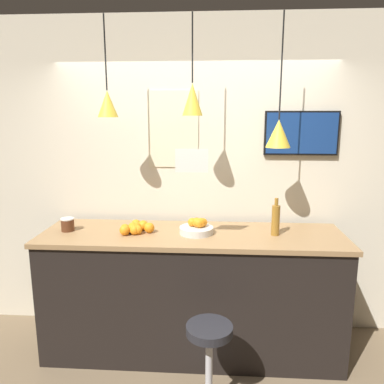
% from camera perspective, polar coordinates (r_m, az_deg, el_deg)
% --- Properties ---
extents(back_wall, '(8.00, 0.06, 2.90)m').
position_cam_1_polar(back_wall, '(3.50, 0.50, 1.99)').
color(back_wall, beige).
rests_on(back_wall, ground_plane).
extents(service_counter, '(2.52, 0.72, 1.07)m').
position_cam_1_polar(service_counter, '(3.34, 0.00, -15.05)').
color(service_counter, black).
rests_on(service_counter, ground_plane).
extents(bar_stool, '(0.39, 0.39, 0.65)m').
position_cam_1_polar(bar_stool, '(2.80, 2.62, -23.87)').
color(bar_stool, '#B7B7BC').
rests_on(bar_stool, ground_plane).
extents(fruit_bowl, '(0.28, 0.28, 0.14)m').
position_cam_1_polar(fruit_bowl, '(3.11, 0.77, -5.45)').
color(fruit_bowl, beige).
rests_on(fruit_bowl, service_counter).
extents(orange_pile, '(0.28, 0.27, 0.09)m').
position_cam_1_polar(orange_pile, '(3.17, -8.61, -5.41)').
color(orange_pile, orange).
rests_on(orange_pile, service_counter).
extents(juice_bottle, '(0.07, 0.07, 0.31)m').
position_cam_1_polar(juice_bottle, '(3.12, 12.63, -4.11)').
color(juice_bottle, olive).
rests_on(juice_bottle, service_counter).
extents(spread_jar, '(0.11, 0.11, 0.11)m').
position_cam_1_polar(spread_jar, '(3.35, -18.42, -4.72)').
color(spread_jar, '#562D19').
rests_on(spread_jar, service_counter).
extents(pendant_lamp_left, '(0.17, 0.17, 0.78)m').
position_cam_1_polar(pendant_lamp_left, '(3.15, -12.76, 13.04)').
color(pendant_lamp_left, black).
extents(pendant_lamp_middle, '(0.16, 0.16, 0.77)m').
position_cam_1_polar(pendant_lamp_middle, '(3.03, 0.06, 13.98)').
color(pendant_lamp_middle, black).
extents(pendant_lamp_right, '(0.20, 0.20, 1.02)m').
position_cam_1_polar(pendant_lamp_right, '(3.06, 13.04, 8.79)').
color(pendant_lamp_right, black).
extents(mounted_tv, '(0.65, 0.04, 0.39)m').
position_cam_1_polar(mounted_tv, '(3.47, 16.32, 8.60)').
color(mounted_tv, black).
extents(hanging_menu_board, '(0.24, 0.01, 0.17)m').
position_cam_1_polar(hanging_menu_board, '(2.72, -0.05, 4.79)').
color(hanging_menu_board, white).
extents(wall_poster, '(0.46, 0.01, 0.68)m').
position_cam_1_polar(wall_poster, '(3.43, -2.89, 9.51)').
color(wall_poster, beige).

